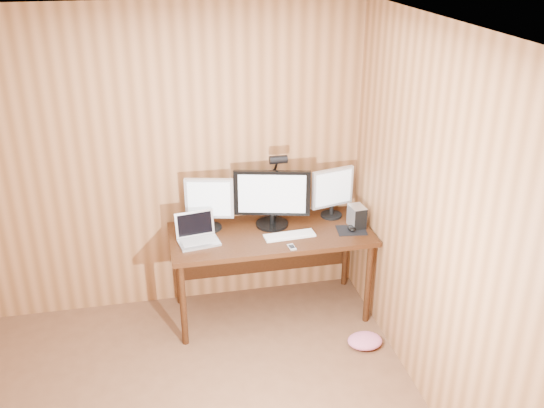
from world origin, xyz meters
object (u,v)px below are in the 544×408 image
object	(u,v)px
mouse	(352,228)
speaker	(357,213)
keyboard	(290,235)
hard_drive	(357,216)
desk_lamp	(277,176)
monitor_right	(332,191)
desk	(269,242)
monitor_center	(272,197)
monitor_left	(209,202)
laptop	(197,234)
phone	(292,247)

from	to	relation	value
mouse	speaker	xyz separation A→B (m)	(0.12, 0.20, 0.03)
keyboard	hard_drive	xyz separation A→B (m)	(0.57, 0.06, 0.08)
hard_drive	desk_lamp	world-z (taller)	desk_lamp
monitor_right	desk	bearing A→B (deg)	177.03
desk	hard_drive	xyz separation A→B (m)	(0.70, -0.11, 0.21)
monitor_right	desk_lamp	size ratio (longest dim) A/B	0.69
desk	keyboard	xyz separation A→B (m)	(0.13, -0.17, 0.13)
desk	keyboard	bearing A→B (deg)	-53.04
desk	monitor_center	distance (m)	0.38
desk	speaker	bearing A→B (deg)	2.06
monitor_center	desk_lamp	bearing A→B (deg)	74.65
keyboard	desk_lamp	xyz separation A→B (m)	(-0.03, 0.33, 0.37)
monitor_left	monitor_right	bearing A→B (deg)	14.06
hard_drive	laptop	bearing A→B (deg)	173.95
mouse	hard_drive	size ratio (longest dim) A/B	0.60
laptop	desk_lamp	distance (m)	0.80
monitor_left	speaker	xyz separation A→B (m)	(1.22, -0.06, -0.18)
desk	monitor_right	world-z (taller)	monitor_right
hard_drive	speaker	world-z (taller)	hard_drive
keyboard	mouse	size ratio (longest dim) A/B	3.88
monitor_center	desk	bearing A→B (deg)	-112.71
desk	desk_lamp	distance (m)	0.54
monitor_right	laptop	distance (m)	1.17
phone	laptop	bearing A→B (deg)	153.24
monitor_left	monitor_right	distance (m)	1.02
hard_drive	desk_lamp	distance (m)	0.73
monitor_left	phone	bearing A→B (deg)	-25.58
phone	monitor_right	bearing A→B (deg)	40.25
monitor_left	desk	bearing A→B (deg)	1.73
keyboard	mouse	xyz separation A→B (m)	(0.51, -0.00, 0.01)
monitor_center	mouse	distance (m)	0.68
laptop	phone	bearing A→B (deg)	-30.26
monitor_right	mouse	bearing A→B (deg)	-88.42
laptop	hard_drive	world-z (taller)	laptop
hard_drive	monitor_left	bearing A→B (deg)	164.94
desk	mouse	xyz separation A→B (m)	(0.64, -0.17, 0.14)
desk	monitor_left	distance (m)	0.59
hard_drive	phone	xyz separation A→B (m)	(-0.60, -0.25, -0.08)
desk	laptop	bearing A→B (deg)	-171.01
speaker	laptop	bearing A→B (deg)	-174.90
keyboard	monitor_right	bearing A→B (deg)	29.61
monitor_left	laptop	distance (m)	0.28
keyboard	mouse	world-z (taller)	mouse
monitor_right	speaker	size ratio (longest dim) A/B	3.94
phone	speaker	world-z (taller)	speaker
hard_drive	phone	size ratio (longest dim) A/B	1.79
keyboard	hard_drive	bearing A→B (deg)	2.30
hard_drive	desk_lamp	xyz separation A→B (m)	(-0.61, 0.27, 0.30)
monitor_left	laptop	size ratio (longest dim) A/B	1.28
monitor_right	keyboard	size ratio (longest dim) A/B	1.04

